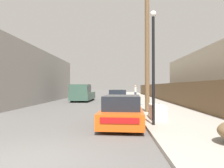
# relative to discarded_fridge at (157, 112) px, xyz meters

# --- Properties ---
(ground_plane) EXTENTS (220.00, 220.00, 0.00)m
(ground_plane) POSITION_rel_discarded_fridge_xyz_m (-4.00, -5.70, -0.47)
(ground_plane) COLOR #595654
(sidewalk_curb) EXTENTS (4.20, 63.00, 0.12)m
(sidewalk_curb) POSITION_rel_discarded_fridge_xyz_m (1.30, 17.80, -0.41)
(sidewalk_curb) COLOR #9E998E
(sidewalk_curb) RESTS_ON ground
(discarded_fridge) EXTENTS (0.70, 1.58, 0.72)m
(discarded_fridge) POSITION_rel_discarded_fridge_xyz_m (0.00, 0.00, 0.00)
(discarded_fridge) COLOR silver
(discarded_fridge) RESTS_ON sidewalk_curb
(parked_sports_car_red) EXTENTS (2.02, 4.42, 1.32)m
(parked_sports_car_red) POSITION_rel_discarded_fridge_xyz_m (-1.74, -1.06, 0.13)
(parked_sports_car_red) COLOR #E05114
(parked_sports_car_red) RESTS_ON ground
(car_parked_mid) EXTENTS (1.99, 4.32, 1.39)m
(car_parked_mid) POSITION_rel_discarded_fridge_xyz_m (-2.01, 9.67, 0.18)
(car_parked_mid) COLOR silver
(car_parked_mid) RESTS_ON ground
(car_parked_far) EXTENTS (1.87, 4.65, 1.31)m
(car_parked_far) POSITION_rel_discarded_fridge_xyz_m (-1.84, 16.26, 0.15)
(car_parked_far) COLOR silver
(car_parked_far) RESTS_ON ground
(pickup_truck) EXTENTS (2.28, 5.27, 1.94)m
(pickup_truck) POSITION_rel_discarded_fridge_xyz_m (-6.02, 12.83, 0.50)
(pickup_truck) COLOR #385647
(pickup_truck) RESTS_ON ground
(utility_pole) EXTENTS (1.80, 0.28, 8.25)m
(utility_pole) POSITION_rel_discarded_fridge_xyz_m (-0.08, 2.71, 3.90)
(utility_pole) COLOR brown
(utility_pole) RESTS_ON sidewalk_curb
(street_lamp) EXTENTS (0.26, 0.26, 4.74)m
(street_lamp) POSITION_rel_discarded_fridge_xyz_m (-0.46, -1.60, 2.40)
(street_lamp) COLOR black
(street_lamp) RESTS_ON sidewalk_curb
(wooden_fence) EXTENTS (0.08, 40.27, 1.93)m
(wooden_fence) POSITION_rel_discarded_fridge_xyz_m (3.25, 15.11, 0.62)
(wooden_fence) COLOR brown
(wooden_fence) RESTS_ON sidewalk_curb
(building_left_block) EXTENTS (7.00, 19.41, 5.40)m
(building_left_block) POSITION_rel_discarded_fridge_xyz_m (-13.01, 11.83, 2.23)
(building_left_block) COLOR gray
(building_left_block) RESTS_ON ground
(pedestrian) EXTENTS (0.34, 0.34, 1.78)m
(pedestrian) POSITION_rel_discarded_fridge_xyz_m (0.43, 16.93, 0.57)
(pedestrian) COLOR #282D42
(pedestrian) RESTS_ON sidewalk_curb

